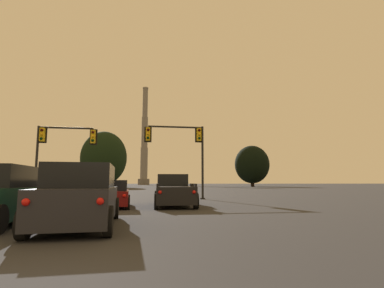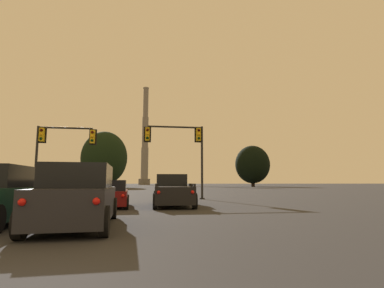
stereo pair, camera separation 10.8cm
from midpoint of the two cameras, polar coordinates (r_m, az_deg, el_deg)
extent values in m
cube|color=gray|center=(18.72, -24.71, -9.10)|extent=(1.99, 4.67, 0.70)
cube|color=black|center=(18.92, -24.39, -7.19)|extent=(1.71, 2.27, 0.55)
cylinder|color=black|center=(20.80, -25.44, -9.38)|extent=(0.25, 0.65, 0.64)
cylinder|color=black|center=(20.31, -20.67, -9.69)|extent=(0.25, 0.65, 0.64)
cylinder|color=black|center=(17.25, -29.55, -9.71)|extent=(0.25, 0.65, 0.64)
cylinder|color=black|center=(16.65, -23.88, -10.16)|extent=(0.25, 0.65, 0.64)
sphere|color=red|center=(16.78, -29.52, -8.58)|extent=(0.17, 0.17, 0.17)
sphere|color=red|center=(16.28, -24.80, -8.92)|extent=(0.17, 0.17, 0.17)
cube|color=black|center=(17.28, -3.67, -9.50)|extent=(2.20, 5.47, 0.88)
cube|color=black|center=(19.02, -3.94, -6.89)|extent=(1.91, 1.87, 0.72)
cube|color=black|center=(15.85, -6.80, -7.78)|extent=(0.19, 2.43, 0.16)
cube|color=black|center=(15.97, 0.02, -7.83)|extent=(0.19, 2.43, 0.16)
cylinder|color=black|center=(19.46, -6.97, -9.98)|extent=(0.25, 0.81, 0.80)
cylinder|color=black|center=(19.56, -1.13, -10.02)|extent=(0.25, 0.81, 0.80)
cylinder|color=black|center=(15.07, -7.00, -10.78)|extent=(0.25, 0.81, 0.80)
cylinder|color=black|center=(15.19, 0.55, -10.80)|extent=(0.25, 0.81, 0.80)
sphere|color=red|center=(14.53, -6.34, -9.13)|extent=(0.17, 0.17, 0.17)
sphere|color=red|center=(14.63, 0.18, -9.16)|extent=(0.17, 0.17, 0.17)
cube|color=#232328|center=(9.79, -20.74, -10.59)|extent=(2.15, 4.89, 0.95)
cube|color=black|center=(9.89, -20.41, -5.78)|extent=(1.91, 2.88, 0.70)
cylinder|color=black|center=(11.87, -23.91, -11.26)|extent=(0.26, 0.77, 0.76)
cylinder|color=black|center=(11.63, -14.63, -11.73)|extent=(0.26, 0.77, 0.76)
cylinder|color=black|center=(8.16, -29.71, -13.01)|extent=(0.26, 0.77, 0.76)
cylinder|color=black|center=(7.81, -16.07, -13.97)|extent=(0.26, 0.77, 0.76)
sphere|color=red|center=(7.60, -29.45, -9.63)|extent=(0.17, 0.17, 0.17)
sphere|color=red|center=(7.28, -17.50, -10.37)|extent=(0.17, 0.17, 0.17)
cylinder|color=black|center=(12.98, -26.31, -10.74)|extent=(0.23, 0.76, 0.76)
cube|color=maroon|center=(16.87, -15.18, -9.78)|extent=(1.90, 4.08, 0.72)
cube|color=black|center=(16.45, -15.19, -7.63)|extent=(1.65, 1.97, 0.55)
cylinder|color=black|center=(18.57, -17.52, -10.14)|extent=(0.25, 0.61, 0.60)
cylinder|color=black|center=(18.48, -12.25, -10.33)|extent=(0.25, 0.61, 0.60)
cylinder|color=black|center=(15.34, -18.76, -10.76)|extent=(0.25, 0.61, 0.60)
cylinder|color=black|center=(15.23, -12.37, -11.00)|extent=(0.25, 0.61, 0.60)
sphere|color=red|center=(14.91, -18.27, -9.41)|extent=(0.17, 0.17, 0.17)
sphere|color=red|center=(14.82, -12.97, -9.61)|extent=(0.17, 0.17, 0.17)
cylinder|color=black|center=(25.46, -27.63, -3.15)|extent=(0.18, 0.18, 5.61)
cylinder|color=black|center=(25.45, -28.00, -9.34)|extent=(0.40, 0.40, 0.10)
cube|color=yellow|center=(25.58, -26.73, 1.60)|extent=(0.34, 0.34, 1.04)
cube|color=black|center=(25.75, -26.61, 1.54)|extent=(0.58, 0.03, 1.25)
sphere|color=#320504|center=(25.45, -26.82, 2.39)|extent=(0.22, 0.22, 0.22)
sphere|color=#F2AD14|center=(25.41, -26.86, 1.67)|extent=(0.22, 0.22, 0.22)
sphere|color=black|center=(25.36, -26.90, 0.95)|extent=(0.22, 0.22, 0.22)
cylinder|color=black|center=(25.20, -22.91, 2.84)|extent=(4.03, 0.14, 0.14)
sphere|color=black|center=(25.76, -27.27, 2.86)|extent=(0.18, 0.18, 0.18)
cube|color=yellow|center=(24.68, -18.44, 1.33)|extent=(0.34, 0.34, 1.04)
cube|color=black|center=(24.86, -18.37, 1.27)|extent=(0.58, 0.03, 1.25)
sphere|color=#320504|center=(24.55, -18.48, 2.14)|extent=(0.22, 0.22, 0.22)
sphere|color=#F2AD14|center=(24.50, -18.51, 1.39)|extent=(0.22, 0.22, 0.22)
sphere|color=black|center=(24.45, -18.54, 0.65)|extent=(0.22, 0.22, 0.22)
cylinder|color=black|center=(24.14, 1.89, -3.51)|extent=(0.18, 0.18, 5.85)
cylinder|color=black|center=(24.12, 1.92, -10.34)|extent=(0.40, 0.40, 0.10)
cube|color=yellow|center=(24.34, 1.20, 1.80)|extent=(0.34, 0.34, 1.04)
cube|color=black|center=(24.51, 1.13, 1.74)|extent=(0.58, 0.03, 1.25)
sphere|color=#320504|center=(24.21, 1.28, 2.63)|extent=(0.22, 0.22, 0.22)
sphere|color=#F2AD14|center=(24.15, 1.28, 1.88)|extent=(0.22, 0.22, 0.22)
sphere|color=black|center=(24.10, 1.28, 1.12)|extent=(0.22, 0.22, 0.22)
cylinder|color=black|center=(24.18, -3.26, 3.25)|extent=(4.39, 0.14, 0.14)
sphere|color=black|center=(24.49, 1.86, 3.10)|extent=(0.18, 0.18, 0.18)
cube|color=yellow|center=(23.96, -8.51, 1.86)|extent=(0.34, 0.34, 1.04)
cube|color=black|center=(24.13, -8.52, 1.79)|extent=(0.58, 0.03, 1.25)
sphere|color=#320504|center=(23.82, -8.49, 2.70)|extent=(0.22, 0.22, 0.22)
sphere|color=#F2AD14|center=(23.77, -8.51, 1.93)|extent=(0.22, 0.22, 0.22)
sphere|color=black|center=(23.72, -8.52, 1.17)|extent=(0.22, 0.22, 0.22)
cylinder|color=slate|center=(159.83, -9.22, -7.14)|extent=(6.04, 6.04, 3.16)
cylinder|color=gray|center=(160.15, -9.15, -3.62)|extent=(3.77, 3.77, 16.49)
cylinder|color=gray|center=(162.02, -9.03, 2.21)|extent=(3.25, 3.25, 16.49)
cylinder|color=gray|center=(165.53, -8.92, 7.85)|extent=(2.72, 2.72, 16.49)
cylinder|color=gray|center=(167.76, -8.86, 10.45)|extent=(3.04, 3.04, 0.70)
cylinder|color=black|center=(82.60, -16.65, -7.08)|extent=(1.20, 1.20, 2.46)
ellipsoid|color=black|center=(82.85, -16.49, -2.56)|extent=(11.99, 10.79, 14.16)
cylinder|color=black|center=(96.74, 11.42, -7.22)|extent=(1.10, 1.10, 2.50)
ellipsoid|color=black|center=(96.90, 11.33, -3.83)|extent=(10.98, 9.88, 11.93)
camera|label=1|loc=(0.05, -90.08, 0.01)|focal=28.00mm
camera|label=2|loc=(0.05, 89.92, -0.01)|focal=28.00mm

